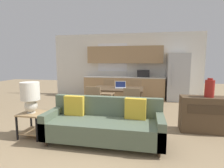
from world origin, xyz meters
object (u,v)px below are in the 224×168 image
Objects in this scene: dining_table at (118,90)px; dining_chair_far_left at (108,91)px; couch at (104,124)px; dining_chair_near_right at (132,104)px; credenza at (206,114)px; dining_chair_near_left at (95,101)px; dining_chair_far_right at (135,92)px; table_lamp at (30,95)px; laptop at (121,86)px; vase at (210,88)px; side_table at (33,120)px; refrigerator at (177,77)px.

dining_table is 1.65× the size of dining_chair_far_left.
couch is 2.45× the size of dining_chair_far_left.
credenza is at bearing 166.95° from dining_chair_near_right.
dining_table is at bearing -117.49° from dining_chair_near_left.
dining_chair_near_right and dining_chair_far_right have the same top height.
dining_table is 0.67× the size of couch.
dining_chair_near_left is (0.96, 1.23, -0.38)m from table_lamp.
couch is 2.02m from laptop.
vase reaches higher than dining_chair_near_left.
vase is 0.45× the size of dining_chair_near_left.
dining_chair_far_right is (-1.64, 1.93, 0.10)m from credenza.
side_table is 3.67m from credenza.
dining_chair_far_right reaches higher than side_table.
table_lamp is at bearing 56.21° from dining_chair_near_left.
dining_chair_near_right is (0.48, -0.82, -0.19)m from dining_table.
credenza is 2.54m from dining_chair_far_right.
refrigerator is 2.04× the size of dining_chair_near_right.
refrigerator reaches higher than laptop.
laptop is (-1.93, -2.02, -0.13)m from refrigerator.
vase reaches higher than dining_table.
credenza is 1.18× the size of dining_chair_far_right.
laptop is (-0.40, 0.86, 0.30)m from dining_chair_near_right.
dining_chair_near_left reaches higher than side_table.
dining_chair_far_left and dining_chair_near_left have the same top height.
dining_chair_near_left is 1.90m from dining_chair_far_right.
couch is 1.48m from side_table.
vase reaches higher than credenza.
side_table is at bearing -125.59° from dining_table.
couch reaches higher than side_table.
refrigerator is at bearing 49.73° from side_table.
dining_chair_far_left is at bearing -86.28° from dining_chair_near_left.
couch is 5.45× the size of vase.
credenza is 2.63× the size of vase.
dining_chair_near_right is 1.68m from dining_chair_far_right.
dining_chair_far_right is at bearing -116.08° from dining_chair_near_left.
dining_chair_far_right is (-1.53, -1.20, -0.42)m from refrigerator.
credenza is 3.19m from dining_chair_far_left.
dining_chair_near_right is at bearing 68.48° from couch.
laptop is at bearing -120.03° from dining_chair_near_left.
table_lamp is at bearing 27.29° from dining_chair_near_right.
table_lamp reaches higher than dining_chair_far_right.
table_lamp reaches higher than laptop.
dining_table is at bearing -161.22° from laptop.
couch is 2.82m from dining_chair_far_right.
side_table is (-1.48, -0.07, 0.00)m from couch.
dining_chair_near_left and dining_chair_near_right have the same top height.
dining_table is 1.00m from dining_chair_far_right.
vase is (0.14, -3.13, 0.05)m from refrigerator.
couch is (0.05, -1.92, -0.34)m from dining_table.
dining_chair_far_left is (-2.59, 1.85, 0.10)m from credenza.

